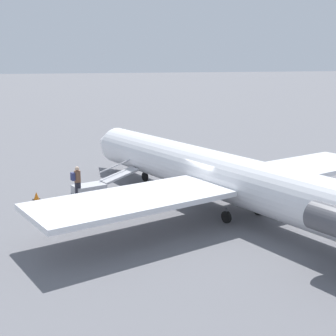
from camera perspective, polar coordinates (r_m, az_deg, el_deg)
The scene contains 5 objects.
ground_plane at distance 24.45m, azimuth 5.69°, elevation -4.86°, with size 600.00×600.00×0.00m, color slate.
airplane_main at distance 23.35m, azimuth 7.12°, elevation -1.05°, with size 26.37×20.26×6.16m.
boarding_stairs at distance 27.49m, azimuth -8.84°, elevation -2.18°, with size 1.95×4.14×1.59m.
passenger at distance 26.51m, azimuth -11.04°, elevation -1.39°, with size 0.40×0.56×1.74m.
traffic_cone_near_stairs at distance 26.60m, azimuth -15.75°, elevation -3.36°, with size 0.42×0.42×0.46m.
Camera 1 is at (-20.77, 10.58, 7.39)m, focal length 50.00 mm.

